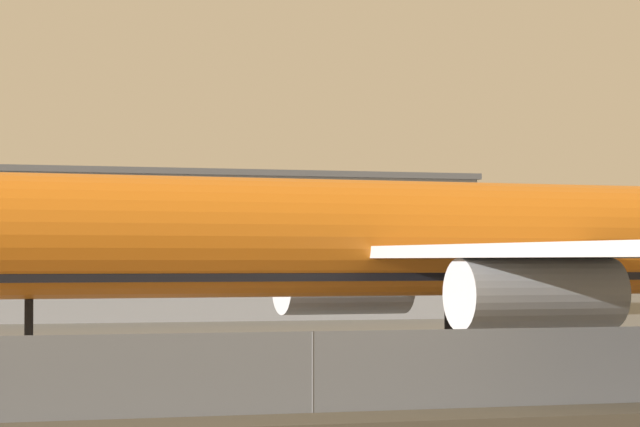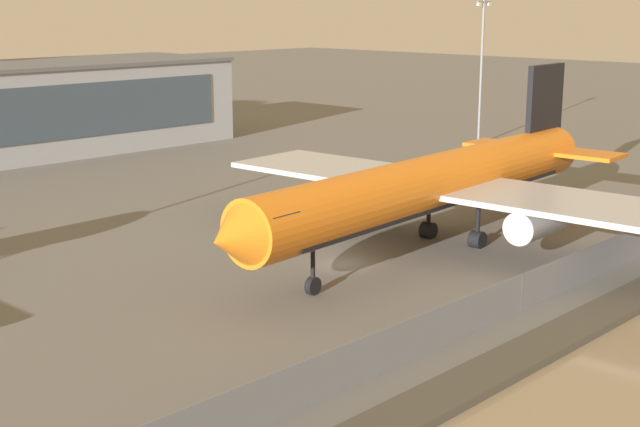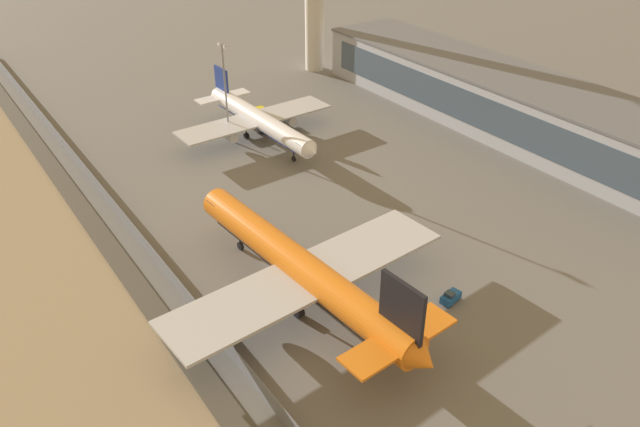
# 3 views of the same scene
# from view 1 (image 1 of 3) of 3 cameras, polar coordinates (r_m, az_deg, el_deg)

# --- Properties ---
(ground_plane) EXTENTS (500.00, 500.00, 0.00)m
(ground_plane) POSITION_cam_1_polar(r_m,az_deg,el_deg) (61.73, -4.79, -6.26)
(ground_plane) COLOR #66635E
(shoreline_seawall) EXTENTS (320.00, 3.00, 0.50)m
(shoreline_seawall) POSITION_cam_1_polar(r_m,az_deg,el_deg) (42.07, 1.58, -8.00)
(shoreline_seawall) COLOR #474238
(shoreline_seawall) RESTS_ON ground
(perimeter_fence) EXTENTS (280.00, 0.10, 2.66)m
(perimeter_fence) POSITION_cam_1_polar(r_m,az_deg,el_deg) (46.22, -0.29, -6.10)
(perimeter_fence) COLOR slate
(perimeter_fence) RESTS_ON ground
(cargo_jet_orange) EXTENTS (49.89, 42.90, 14.49)m
(cargo_jet_orange) POSITION_cam_1_polar(r_m,az_deg,el_deg) (62.04, 3.93, -1.13)
(cargo_jet_orange) COLOR orange
(cargo_jet_orange) RESTS_ON ground
(baggage_tug) EXTENTS (2.21, 3.45, 1.80)m
(baggage_tug) POSITION_cam_1_polar(r_m,az_deg,el_deg) (82.50, 7.49, -4.57)
(baggage_tug) COLOR #19519E
(baggage_tug) RESTS_ON ground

